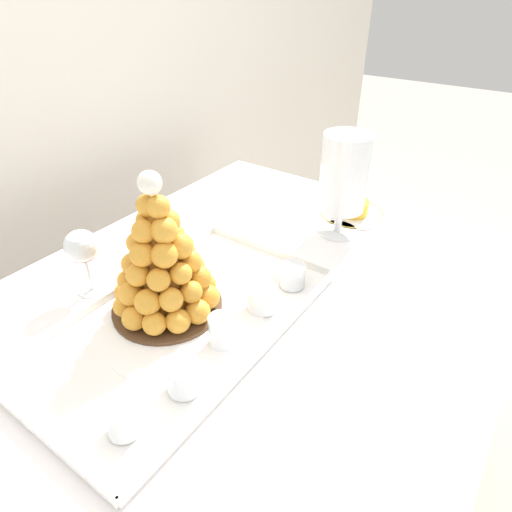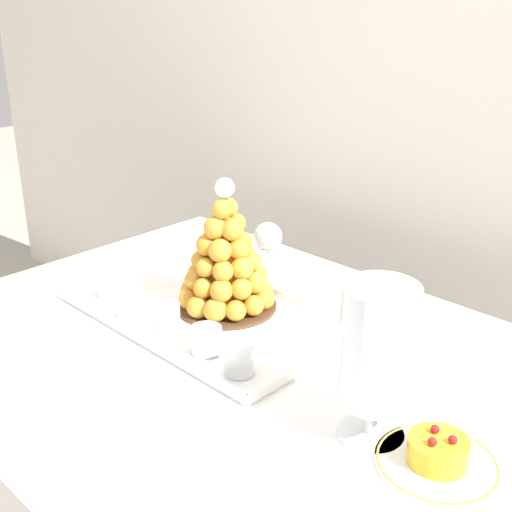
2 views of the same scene
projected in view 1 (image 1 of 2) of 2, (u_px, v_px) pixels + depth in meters
ground_plane at (247, 485)px, 1.31m from camera, size 12.00×12.00×0.00m
buffet_table at (243, 334)px, 0.96m from camera, size 1.29×0.99×0.73m
serving_tray at (183, 322)px, 0.85m from camera, size 0.62×0.36×0.02m
croquembouche at (162, 263)px, 0.82m from camera, size 0.22×0.22×0.30m
dessert_cup_left at (123, 420)px, 0.64m from camera, size 0.05×0.05×0.05m
dessert_cup_mid_left at (184, 378)px, 0.70m from camera, size 0.06×0.06×0.05m
dessert_cup_centre at (222, 331)px, 0.79m from camera, size 0.05×0.05×0.06m
dessert_cup_mid_right at (261, 299)px, 0.87m from camera, size 0.06×0.06×0.05m
dessert_cup_right at (292, 276)px, 0.93m from camera, size 0.06×0.06×0.05m
macaron_goblet at (344, 175)px, 1.06m from camera, size 0.12×0.12×0.27m
fruit_tart_plate at (352, 210)px, 1.23m from camera, size 0.19×0.19×0.06m
wine_glass at (82, 249)px, 0.88m from camera, size 0.07×0.07×0.15m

